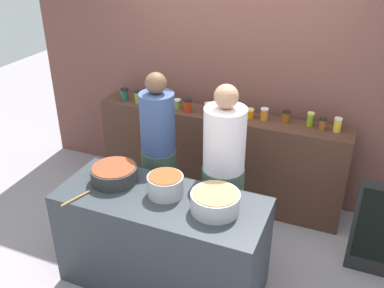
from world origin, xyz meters
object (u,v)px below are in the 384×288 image
Objects in this scene: cook_in_cap at (223,184)px; preserve_jar_5 at (188,106)px; preserve_jar_8 at (240,113)px; preserve_jar_12 at (310,119)px; preserve_jar_7 at (219,111)px; preserve_jar_9 at (249,114)px; chalkboard_sign at (382,231)px; preserve_jar_14 at (338,125)px; cooking_pot_center at (165,185)px; preserve_jar_4 at (177,104)px; preserve_jar_2 at (153,96)px; cooking_pot_right at (215,202)px; preserve_jar_10 at (264,114)px; preserve_jar_0 at (125,95)px; cook_with_tongs at (159,165)px; preserve_jar_3 at (169,101)px; preserve_jar_6 at (208,109)px; preserve_jar_13 at (323,124)px; cooking_pot_left at (114,174)px; preserve_jar_11 at (286,116)px; preserve_jar_1 at (138,97)px; wooden_spoon at (76,198)px.

preserve_jar_5 is at bearing 130.93° from cook_in_cap.
preserve_jar_12 is (0.70, 0.06, 0.02)m from preserve_jar_8.
preserve_jar_5 reaches higher than preserve_jar_7.
chalkboard_sign is (1.39, -0.62, -0.61)m from preserve_jar_9.
cooking_pot_center is (-1.15, -1.38, -0.14)m from preserve_jar_14.
preserve_jar_4 is 0.48m from preserve_jar_7.
preserve_jar_2 reaches higher than cooking_pot_right.
preserve_jar_10 is 0.71m from preserve_jar_14.
preserve_jar_7 is at bearing -0.16° from preserve_jar_0.
preserve_jar_0 is at bearing 151.49° from cook_in_cap.
cook_with_tongs reaches higher than preserve_jar_10.
preserve_jar_3 is 0.24m from preserve_jar_5.
preserve_jar_13 is (1.14, 0.09, -0.01)m from preserve_jar_6.
cooking_pot_center is 0.70m from cook_with_tongs.
preserve_jar_6 is 1.31m from cooking_pot_left.
preserve_jar_11 reaches higher than cooking_pot_left.
preserve_jar_5 is (0.13, -0.03, 0.01)m from preserve_jar_4.
preserve_jar_0 is at bearing -176.72° from preserve_jar_1.
preserve_jar_2 is 1.26× the size of preserve_jar_4.
preserve_jar_4 is 0.68m from preserve_jar_8.
preserve_jar_6 is at bearing -0.35° from preserve_jar_5.
preserve_jar_1 is at bearing -176.06° from preserve_jar_3.
preserve_jar_5 is 0.55m from preserve_jar_8.
preserve_jar_3 is at bearing 176.29° from preserve_jar_7.
preserve_jar_0 is 1.11× the size of preserve_jar_3.
preserve_jar_9 is 0.72m from preserve_jar_13.
preserve_jar_0 reaches higher than preserve_jar_13.
cooking_pot_left is (-0.37, -1.25, -0.16)m from preserve_jar_6.
preserve_jar_1 is at bearing -176.50° from preserve_jar_10.
preserve_jar_4 is 1.65m from wooden_spoon.
preserve_jar_14 is (0.95, 0.04, 0.02)m from preserve_jar_8.
cooking_pot_right is 0.60m from cook_in_cap.
wooden_spoon is 0.16× the size of cook_with_tongs.
preserve_jar_4 reaches higher than chalkboard_sign.
preserve_jar_3 is 1.71m from cooking_pot_right.
preserve_jar_12 is (0.45, 0.02, 0.01)m from preserve_jar_10.
cooking_pot_left is (-0.78, -1.34, -0.14)m from preserve_jar_9.
preserve_jar_8 is 1.42m from cooking_pot_right.
preserve_jar_12 reaches higher than preserve_jar_8.
cook_in_cap is at bearing -44.95° from preserve_jar_4.
preserve_jar_10 is 0.57m from preserve_jar_13.
preserve_jar_1 is at bearing -176.63° from preserve_jar_12.
preserve_jar_9 is 1.94m from wooden_spoon.
preserve_jar_3 is 0.13× the size of chalkboard_sign.
preserve_jar_13 is at bearing 4.36° from preserve_jar_6.
preserve_jar_7 reaches higher than cooking_pot_right.
cooking_pot_left is (-1.64, -1.36, -0.16)m from preserve_jar_14.
preserve_jar_2 reaches higher than preserve_jar_7.
preserve_jar_1 is 0.94× the size of preserve_jar_12.
preserve_jar_3 is 0.89× the size of preserve_jar_12.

